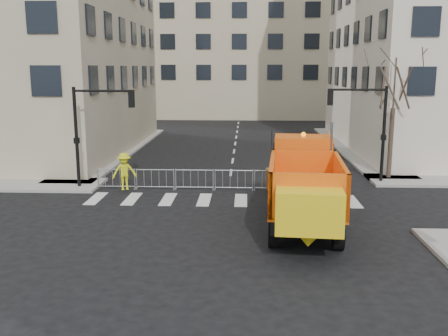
{
  "coord_description": "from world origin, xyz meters",
  "views": [
    {
      "loc": [
        0.94,
        -18.14,
        6.39
      ],
      "look_at": [
        0.0,
        2.5,
        2.21
      ],
      "focal_mm": 40.0,
      "sensor_mm": 36.0,
      "label": 1
    }
  ],
  "objects_px": {
    "plow_truck": "(304,183)",
    "worker": "(124,171)",
    "cop_c": "(319,176)",
    "newspaper_box": "(336,183)",
    "cop_a": "(313,175)",
    "cop_b": "(286,176)"
  },
  "relations": [
    {
      "from": "cop_a",
      "to": "newspaper_box",
      "type": "relative_size",
      "value": 1.73
    },
    {
      "from": "plow_truck",
      "to": "worker",
      "type": "bearing_deg",
      "value": 62.98
    },
    {
      "from": "cop_a",
      "to": "plow_truck",
      "type": "bearing_deg",
      "value": 40.58
    },
    {
      "from": "plow_truck",
      "to": "cop_c",
      "type": "relative_size",
      "value": 5.82
    },
    {
      "from": "cop_c",
      "to": "newspaper_box",
      "type": "xyz_separation_m",
      "value": [
        0.77,
        -0.5,
        -0.22
      ]
    },
    {
      "from": "cop_c",
      "to": "worker",
      "type": "xyz_separation_m",
      "value": [
        -10.02,
        -0.2,
        0.19
      ]
    },
    {
      "from": "cop_a",
      "to": "cop_b",
      "type": "height_order",
      "value": "cop_a"
    },
    {
      "from": "worker",
      "to": "newspaper_box",
      "type": "bearing_deg",
      "value": -20.98
    },
    {
      "from": "plow_truck",
      "to": "worker",
      "type": "distance_m",
      "value": 10.12
    },
    {
      "from": "plow_truck",
      "to": "worker",
      "type": "height_order",
      "value": "plow_truck"
    },
    {
      "from": "cop_a",
      "to": "worker",
      "type": "height_order",
      "value": "worker"
    },
    {
      "from": "worker",
      "to": "cop_a",
      "type": "bearing_deg",
      "value": -18.21
    },
    {
      "from": "cop_a",
      "to": "cop_b",
      "type": "relative_size",
      "value": 1.03
    },
    {
      "from": "plow_truck",
      "to": "cop_a",
      "type": "relative_size",
      "value": 5.65
    },
    {
      "from": "worker",
      "to": "newspaper_box",
      "type": "distance_m",
      "value": 10.8
    },
    {
      "from": "cop_a",
      "to": "cop_b",
      "type": "bearing_deg",
      "value": -36.91
    },
    {
      "from": "cop_b",
      "to": "worker",
      "type": "distance_m",
      "value": 8.36
    },
    {
      "from": "plow_truck",
      "to": "worker",
      "type": "relative_size",
      "value": 5.57
    },
    {
      "from": "plow_truck",
      "to": "cop_c",
      "type": "height_order",
      "value": "plow_truck"
    },
    {
      "from": "plow_truck",
      "to": "newspaper_box",
      "type": "height_order",
      "value": "plow_truck"
    },
    {
      "from": "cop_a",
      "to": "worker",
      "type": "bearing_deg",
      "value": -36.76
    },
    {
      "from": "worker",
      "to": "cop_b",
      "type": "bearing_deg",
      "value": -18.18
    }
  ]
}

